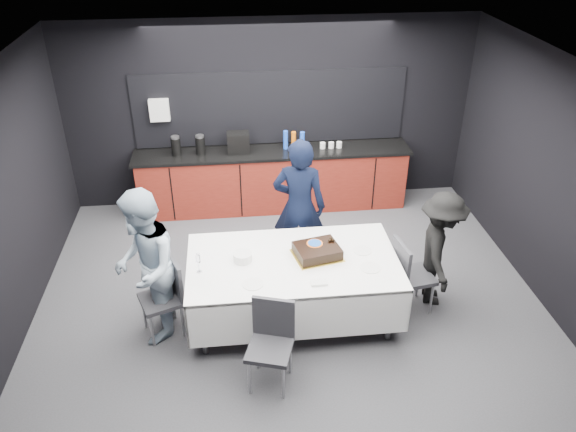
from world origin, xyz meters
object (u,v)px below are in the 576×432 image
object	(u,v)px
champagne_flute	(198,259)
chair_near	(271,337)
plate_stack	(243,257)
chair_right	(408,272)
party_table	(293,270)
cake_assembly	(317,251)
person_left	(145,267)
person_right	(439,249)
person_center	(299,207)
chair_left	(167,292)

from	to	relation	value
champagne_flute	chair_near	size ratio (longest dim) A/B	0.24
plate_stack	chair_right	world-z (taller)	chair_right
party_table	cake_assembly	world-z (taller)	cake_assembly
plate_stack	chair_right	xyz separation A→B (m)	(1.87, -0.07, -0.30)
plate_stack	chair_near	size ratio (longest dim) A/B	0.22
champagne_flute	person_left	distance (m)	0.56
champagne_flute	person_right	bearing A→B (deg)	4.67
plate_stack	person_right	size ratio (longest dim) A/B	0.14
person_center	person_right	distance (m)	1.75
champagne_flute	chair_right	distance (m)	2.38
party_table	plate_stack	world-z (taller)	plate_stack
person_center	champagne_flute	bearing A→B (deg)	54.57
cake_assembly	chair_near	xyz separation A→B (m)	(-0.60, -0.98, -0.31)
chair_near	person_left	size ratio (longest dim) A/B	0.53
chair_near	person_center	distance (m)	1.98
chair_near	cake_assembly	bearing A→B (deg)	58.69
cake_assembly	person_left	distance (m)	1.86
cake_assembly	plate_stack	size ratio (longest dim) A/B	2.84
plate_stack	champagne_flute	size ratio (longest dim) A/B	0.92
chair_right	person_left	size ratio (longest dim) A/B	0.53
champagne_flute	chair_right	size ratio (longest dim) A/B	0.24
chair_near	person_right	distance (m)	2.30
champagne_flute	chair_left	bearing A→B (deg)	178.88
party_table	chair_near	distance (m)	0.99
cake_assembly	person_left	size ratio (longest dim) A/B	0.33
chair_near	party_table	bearing A→B (deg)	70.94
cake_assembly	champagne_flute	distance (m)	1.31
plate_stack	person_center	xyz separation A→B (m)	(0.74, 0.90, 0.07)
cake_assembly	person_right	xyz separation A→B (m)	(1.44, 0.07, -0.13)
chair_right	person_left	distance (m)	2.92
cake_assembly	chair_right	bearing A→B (deg)	-4.11
person_left	chair_left	bearing A→B (deg)	88.20
chair_left	cake_assembly	bearing A→B (deg)	5.08
cake_assembly	person_right	world-z (taller)	person_right
party_table	person_left	size ratio (longest dim) A/B	1.32
plate_stack	champagne_flute	distance (m)	0.51
plate_stack	person_left	xyz separation A→B (m)	(-1.02, -0.15, 0.05)
chair_left	champagne_flute	bearing A→B (deg)	-1.12
plate_stack	chair_right	distance (m)	1.90
plate_stack	chair_left	world-z (taller)	chair_left
cake_assembly	person_right	bearing A→B (deg)	2.72
party_table	chair_right	bearing A→B (deg)	-0.91
chair_left	person_left	size ratio (longest dim) A/B	0.53
champagne_flute	chair_left	world-z (taller)	champagne_flute
chair_near	person_left	distance (m)	1.54
party_table	plate_stack	bearing A→B (deg)	174.70
person_left	person_right	size ratio (longest dim) A/B	1.23
chair_right	person_center	xyz separation A→B (m)	(-1.13, 0.97, 0.37)
chair_left	person_right	world-z (taller)	person_right
chair_near	person_right	bearing A→B (deg)	27.26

